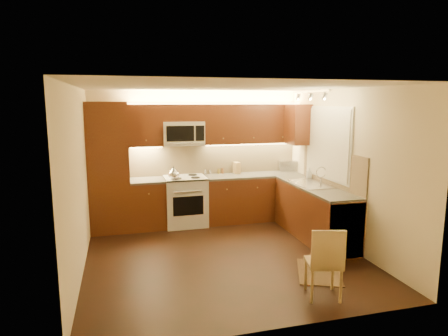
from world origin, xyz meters
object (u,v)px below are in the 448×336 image
object	(u,v)px
microwave	(183,133)
soap_bottle	(309,173)
dining_chair	(324,261)
toaster_oven	(287,166)
knife_block	(237,168)
stove	(185,201)
sink	(311,180)
kettle	(174,173)

from	to	relation	value
microwave	soap_bottle	bearing A→B (deg)	-17.60
microwave	dining_chair	size ratio (longest dim) A/B	0.87
toaster_oven	knife_block	distance (m)	1.08
stove	sink	bearing A→B (deg)	-29.36
toaster_oven	dining_chair	world-z (taller)	toaster_oven
knife_block	dining_chair	distance (m)	3.42
soap_bottle	knife_block	bearing A→B (deg)	159.34
microwave	toaster_oven	size ratio (longest dim) A/B	2.07
sink	toaster_oven	distance (m)	1.33
stove	soap_bottle	bearing A→B (deg)	-14.41
kettle	toaster_oven	distance (m)	2.41
dining_chair	toaster_oven	bearing A→B (deg)	87.40
microwave	sink	size ratio (longest dim) A/B	0.88
sink	dining_chair	distance (m)	2.29
dining_chair	knife_block	bearing A→B (deg)	105.22
microwave	stove	bearing A→B (deg)	-90.00
kettle	sink	bearing A→B (deg)	-7.18
dining_chair	soap_bottle	bearing A→B (deg)	80.94
stove	toaster_oven	xyz separation A→B (m)	(2.14, 0.20, 0.55)
stove	kettle	size ratio (longest dim) A/B	3.91
knife_block	soap_bottle	xyz separation A→B (m)	(1.17, -0.78, -0.02)
soap_bottle	sink	bearing A→B (deg)	-100.63
microwave	knife_block	xyz separation A→B (m)	(1.06, 0.07, -0.71)
stove	dining_chair	size ratio (longest dim) A/B	1.05
dining_chair	stove	bearing A→B (deg)	123.74
knife_block	sink	bearing A→B (deg)	-61.34
toaster_oven	knife_block	size ratio (longest dim) A/B	1.64
kettle	knife_block	xyz separation A→B (m)	(1.30, 0.39, -0.03)
soap_bottle	dining_chair	distance (m)	2.88
microwave	sink	world-z (taller)	microwave
stove	soap_bottle	world-z (taller)	soap_bottle
stove	soap_bottle	distance (m)	2.37
stove	knife_block	world-z (taller)	knife_block
kettle	knife_block	size ratio (longest dim) A/B	1.05
microwave	soap_bottle	size ratio (longest dim) A/B	4.03
stove	toaster_oven	size ratio (longest dim) A/B	2.50
kettle	soap_bottle	world-z (taller)	kettle
toaster_oven	stove	bearing A→B (deg)	-163.85
toaster_oven	knife_block	world-z (taller)	knife_block
soap_bottle	toaster_oven	bearing A→B (deg)	110.05
microwave	kettle	distance (m)	0.79
knife_block	dining_chair	size ratio (longest dim) A/B	0.26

